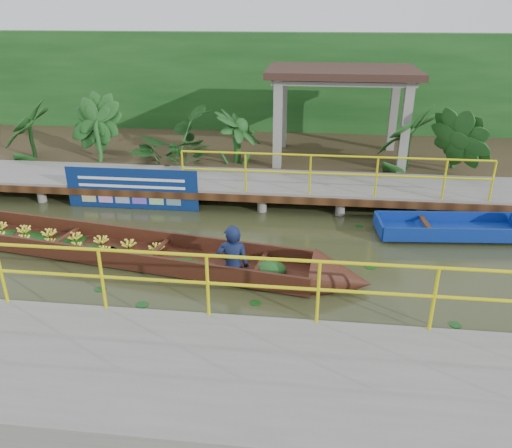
# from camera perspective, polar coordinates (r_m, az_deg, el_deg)

# --- Properties ---
(ground) EXTENTS (80.00, 80.00, 0.00)m
(ground) POSITION_cam_1_polar(r_m,az_deg,el_deg) (10.66, -6.21, -3.76)
(ground) COLOR #31371B
(ground) RESTS_ON ground
(land_strip) EXTENTS (30.00, 8.00, 0.45)m
(land_strip) POSITION_cam_1_polar(r_m,az_deg,el_deg) (17.49, -0.96, 8.25)
(land_strip) COLOR #332B19
(land_strip) RESTS_ON ground
(far_dock) EXTENTS (16.00, 2.06, 1.66)m
(far_dock) POSITION_cam_1_polar(r_m,az_deg,el_deg) (13.56, -3.13, 4.69)
(far_dock) COLOR slate
(far_dock) RESTS_ON ground
(near_dock) EXTENTS (18.00, 2.40, 1.73)m
(near_dock) POSITION_cam_1_polar(r_m,az_deg,el_deg) (6.91, -5.57, -18.13)
(near_dock) COLOR slate
(near_dock) RESTS_ON ground
(pavilion) EXTENTS (4.40, 3.00, 3.00)m
(pavilion) POSITION_cam_1_polar(r_m,az_deg,el_deg) (15.66, 9.75, 15.79)
(pavilion) COLOR slate
(pavilion) RESTS_ON ground
(foliage_backdrop) EXTENTS (30.00, 0.80, 4.00)m
(foliage_backdrop) POSITION_cam_1_polar(r_m,az_deg,el_deg) (19.55, -0.01, 15.23)
(foliage_backdrop) COLOR #144115
(foliage_backdrop) RESTS_ON ground
(vendor_boat) EXTENTS (11.04, 2.88, 2.30)m
(vendor_boat) POSITION_cam_1_polar(r_m,az_deg,el_deg) (10.92, -15.23, -2.36)
(vendor_boat) COLOR #33190E
(vendor_boat) RESTS_ON ground
(moored_blue_boat) EXTENTS (3.89, 1.31, 0.91)m
(moored_blue_boat) POSITION_cam_1_polar(r_m,az_deg,el_deg) (12.65, 25.13, -0.61)
(moored_blue_boat) COLOR navy
(moored_blue_boat) RESTS_ON ground
(blue_banner) EXTENTS (3.48, 0.04, 1.09)m
(blue_banner) POSITION_cam_1_polar(r_m,az_deg,el_deg) (13.28, -14.00, 3.94)
(blue_banner) COLOR navy
(blue_banner) RESTS_ON ground
(tropical_plants) EXTENTS (14.49, 1.49, 1.86)m
(tropical_plants) POSITION_cam_1_polar(r_m,az_deg,el_deg) (15.14, -3.24, 10.27)
(tropical_plants) COLOR #144115
(tropical_plants) RESTS_ON ground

